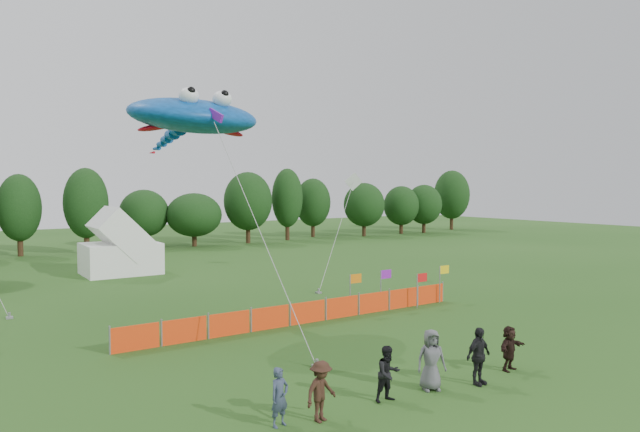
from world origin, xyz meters
TOP-DOWN VIEW (x-y plane):
  - ground at (0.00, 0.00)m, footprint 160.00×160.00m
  - treeline at (1.61, 44.93)m, footprint 104.57×8.78m
  - tent_right at (-1.68, 29.45)m, footprint 5.25×4.20m
  - barrier_fence at (1.47, 9.20)m, footprint 17.90×0.06m
  - flag_row at (7.14, 9.07)m, footprint 6.73×0.64m
  - spectator_a at (-5.39, -0.03)m, footprint 0.64×0.48m
  - spectator_b at (-1.83, -0.31)m, footprint 0.85×0.68m
  - spectator_c at (-4.30, -0.39)m, footprint 1.19×0.86m
  - spectator_d at (1.52, -0.86)m, footprint 1.12×0.51m
  - spectator_e at (-0.08, -0.33)m, footprint 1.10×0.94m
  - spectator_f at (3.53, -0.51)m, footprint 1.50×0.69m
  - stingray_kite at (-2.78, 12.60)m, footprint 6.87×17.09m
  - small_kite_white at (10.80, 18.68)m, footprint 7.15×5.18m

SIDE VIEW (x-z plane):
  - ground at x=0.00m, z-range 0.00..0.00m
  - barrier_fence at x=1.47m, z-range 0.00..1.00m
  - spectator_f at x=3.53m, z-range 0.00..1.56m
  - spectator_a at x=-5.39m, z-range 0.00..1.59m
  - spectator_c at x=-4.30m, z-range 0.00..1.67m
  - spectator_b at x=-1.83m, z-range 0.00..1.67m
  - spectator_d at x=1.52m, z-range 0.00..1.86m
  - spectator_e at x=-0.08m, z-range 0.00..1.91m
  - flag_row at x=7.14m, z-range 0.31..2.40m
  - tent_right at x=-1.68m, z-range 0.02..3.72m
  - treeline at x=1.61m, z-range 0.00..8.36m
  - small_kite_white at x=10.80m, z-range 1.40..8.82m
  - stingray_kite at x=-2.78m, z-range 4.22..14.97m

